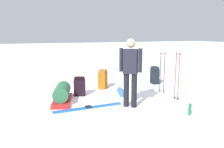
{
  "coord_description": "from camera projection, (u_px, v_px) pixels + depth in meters",
  "views": [
    {
      "loc": [
        5.84,
        -2.43,
        1.82
      ],
      "look_at": [
        0.0,
        0.0,
        0.7
      ],
      "focal_mm": 36.71,
      "sensor_mm": 36.0,
      "label": 1
    }
  ],
  "objects": [
    {
      "name": "thermos_bottle",
      "position": [
        190.0,
        109.0,
        5.17
      ],
      "size": [
        0.07,
        0.07,
        0.26
      ],
      "primitive_type": "cylinder",
      "color": "#17693C",
      "rests_on": "ground_plane"
    },
    {
      "name": "backpack_large_dark",
      "position": [
        80.0,
        87.0,
        6.76
      ],
      "size": [
        0.33,
        0.38,
        0.56
      ],
      "color": "black",
      "rests_on": "ground_plane"
    },
    {
      "name": "backpack_small_spare",
      "position": [
        103.0,
        79.0,
        7.65
      ],
      "size": [
        0.44,
        0.41,
        0.63
      ],
      "color": "#8D4F10",
      "rests_on": "ground_plane"
    },
    {
      "name": "gear_sled",
      "position": [
        62.0,
        94.0,
        6.12
      ],
      "size": [
        1.33,
        0.78,
        0.49
      ],
      "color": "red",
      "rests_on": "ground_plane"
    },
    {
      "name": "backpack_bright",
      "position": [
        155.0,
        75.0,
        8.4
      ],
      "size": [
        0.37,
        0.28,
        0.63
      ],
      "color": "black",
      "rests_on": "ground_plane"
    },
    {
      "name": "skier_standing",
      "position": [
        130.0,
        69.0,
        5.62
      ],
      "size": [
        0.4,
        0.46,
        1.7
      ],
      "color": "black",
      "rests_on": "ground_plane"
    },
    {
      "name": "sleeping_mat_rolled",
      "position": [
        121.0,
        92.0,
        6.86
      ],
      "size": [
        0.58,
        0.32,
        0.18
      ],
      "primitive_type": "cylinder",
      "rotation": [
        0.0,
        1.57,
        6.02
      ],
      "color": "teal",
      "rests_on": "ground_plane"
    },
    {
      "name": "ski_poles_planted_far",
      "position": [
        162.0,
        71.0,
        7.05
      ],
      "size": [
        0.22,
        0.11,
        1.24
      ],
      "color": "black",
      "rests_on": "ground_plane"
    },
    {
      "name": "ski_pair_near",
      "position": [
        89.0,
        108.0,
        5.66
      ],
      "size": [
        0.23,
        1.77,
        0.05
      ],
      "color": "#1D5FAA",
      "rests_on": "ground_plane"
    },
    {
      "name": "ground_plane",
      "position": [
        112.0,
        98.0,
        6.54
      ],
      "size": [
        80.0,
        80.0,
        0.0
      ],
      "primitive_type": "plane",
      "color": "white"
    },
    {
      "name": "ski_poles_planted_near",
      "position": [
        177.0,
        74.0,
        6.23
      ],
      "size": [
        0.17,
        0.1,
        1.31
      ],
      "color": "maroon",
      "rests_on": "ground_plane"
    }
  ]
}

